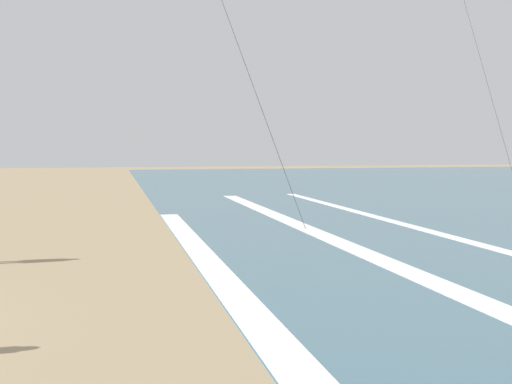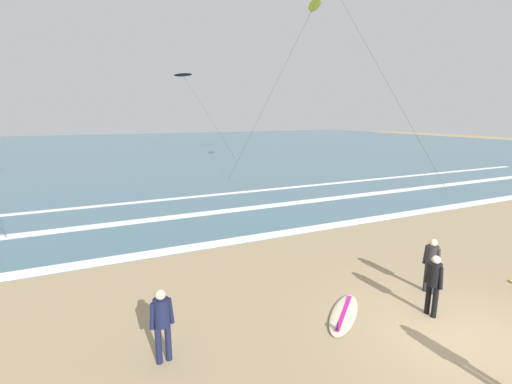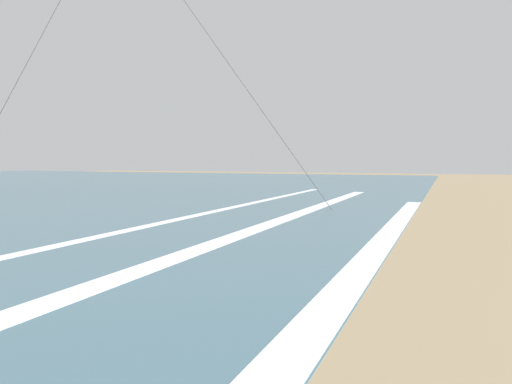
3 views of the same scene
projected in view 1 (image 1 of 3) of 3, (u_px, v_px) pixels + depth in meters
wave_foam_shoreline at (281, 350)px, 9.09m from camera, size 37.20×0.74×0.01m
wave_foam_mid_break at (506, 313)px, 11.13m from camera, size 53.99×0.76×0.01m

